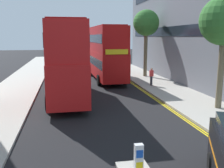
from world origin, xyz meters
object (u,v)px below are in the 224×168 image
Objects in this scene: pedestrian_far at (151,76)px; keep_left_bollard at (139,162)px; double_decker_bus_oncoming at (105,51)px; double_decker_bus_away at (66,58)px.

keep_left_bollard is at bearing -110.44° from pedestrian_far.
pedestrian_far is at bearing -53.93° from double_decker_bus_oncoming.
keep_left_bollard is 12.45m from double_decker_bus_away.
double_decker_bus_away reaches higher than pedestrian_far.
pedestrian_far is (3.54, -4.86, -2.04)m from double_decker_bus_oncoming.
double_decker_bus_oncoming reaches higher than keep_left_bollard.
keep_left_bollard is 0.69× the size of pedestrian_far.
keep_left_bollard is 0.10× the size of double_decker_bus_away.
pedestrian_far is (5.58, 14.98, 0.38)m from keep_left_bollard.
double_decker_bus_oncoming is at bearing 61.76° from double_decker_bus_away.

